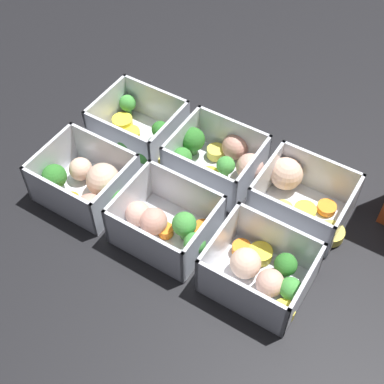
% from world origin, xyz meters
% --- Properties ---
extents(ground_plane, '(4.00, 4.00, 0.00)m').
position_xyz_m(ground_plane, '(0.00, 0.00, 0.00)').
color(ground_plane, black).
extents(container_near_left, '(0.14, 0.12, 0.07)m').
position_xyz_m(container_near_left, '(-0.14, -0.07, 0.03)').
color(container_near_left, silver).
rests_on(container_near_left, ground_plane).
extents(container_near_center, '(0.14, 0.11, 0.07)m').
position_xyz_m(container_near_center, '(-0.00, -0.07, 0.03)').
color(container_near_center, silver).
rests_on(container_near_center, ground_plane).
extents(container_near_right, '(0.14, 0.11, 0.07)m').
position_xyz_m(container_near_right, '(0.15, -0.07, 0.02)').
color(container_near_right, silver).
rests_on(container_near_right, ground_plane).
extents(container_far_left, '(0.14, 0.12, 0.07)m').
position_xyz_m(container_far_left, '(-0.15, 0.06, 0.03)').
color(container_far_left, silver).
rests_on(container_far_left, ground_plane).
extents(container_far_center, '(0.14, 0.13, 0.07)m').
position_xyz_m(container_far_center, '(0.00, 0.08, 0.03)').
color(container_far_center, silver).
rests_on(container_far_center, ground_plane).
extents(container_far_right, '(0.16, 0.13, 0.07)m').
position_xyz_m(container_far_right, '(0.14, 0.07, 0.03)').
color(container_far_right, silver).
rests_on(container_far_right, ground_plane).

